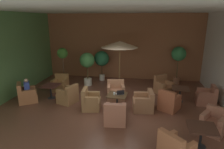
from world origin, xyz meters
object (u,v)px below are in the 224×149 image
object	(u,v)px
cafe_table_mid_center	(180,90)
patron_blue_shirt	(27,87)
armchair_front_left_north	(116,92)
patio_umbrella_tall_red	(120,45)
potted_tree_mid_left	(179,56)
cafe_table_rear_right	(202,131)
armchair_front_right_south	(27,95)
cafe_table_front_left	(117,97)
armchair_front_left_east	(91,102)
cafe_table_front_right	(51,88)
armchair_mid_center_north	(169,102)
potted_tree_right_corner	(102,59)
armchair_mid_center_east	(207,98)
armchair_rear_right_north	(214,123)
armchair_front_left_south	(115,115)
armchair_front_right_north	(68,96)
armchair_mid_center_south	(163,87)
armchair_front_right_east	(60,85)
armchair_front_left_west	(144,103)
iced_drink_cup	(114,94)
open_laptop	(120,93)
potted_tree_mid_right	(87,63)
potted_tree_left_corner	(63,59)

from	to	relation	value
cafe_table_mid_center	patron_blue_shirt	xyz separation A→B (m)	(-6.78, -1.17, 0.19)
armchair_front_left_north	patio_umbrella_tall_red	size ratio (longest dim) A/B	0.36
potted_tree_mid_left	cafe_table_rear_right	bearing A→B (deg)	-91.76
cafe_table_mid_center	armchair_front_right_south	bearing A→B (deg)	-170.04
cafe_table_front_left	armchair_front_left_east	distance (m)	1.12
cafe_table_front_right	armchair_mid_center_north	xyz separation A→B (m)	(5.36, -0.35, -0.20)
armchair_front_left_north	patron_blue_shirt	bearing A→B (deg)	-165.82
cafe_table_mid_center	cafe_table_rear_right	bearing A→B (deg)	-89.24
potted_tree_right_corner	patron_blue_shirt	bearing A→B (deg)	-124.61
cafe_table_front_left	armchair_mid_center_east	size ratio (longest dim) A/B	0.94
cafe_table_front_left	armchair_front_left_east	size ratio (longest dim) A/B	0.91
armchair_front_left_north	cafe_table_rear_right	size ratio (longest dim) A/B	1.07
cafe_table_front_left	armchair_mid_center_east	world-z (taller)	armchair_mid_center_east
armchair_mid_center_east	armchair_rear_right_north	world-z (taller)	armchair_mid_center_east
cafe_table_front_left	cafe_table_rear_right	distance (m)	3.42
armchair_mid_center_north	patron_blue_shirt	bearing A→B (deg)	-178.06
armchair_front_left_south	armchair_front_left_north	bearing A→B (deg)	97.97
armchair_front_right_north	armchair_mid_center_south	distance (m)	4.69
cafe_table_front_right	cafe_table_rear_right	bearing A→B (deg)	-24.30
armchair_front_left_south	potted_tree_mid_left	size ratio (longest dim) A/B	0.40
armchair_front_left_north	cafe_table_front_right	world-z (taller)	armchair_front_left_north
armchair_front_left_south	armchair_mid_center_north	xyz separation A→B (m)	(2.02, 1.41, 0.01)
armchair_front_right_east	armchair_front_right_south	bearing A→B (deg)	-118.53
armchair_front_left_south	potted_tree_mid_left	bearing A→B (deg)	60.23
armchair_front_left_west	cafe_table_mid_center	xyz separation A→B (m)	(1.61, 1.14, 0.22)
armchair_front_left_west	cafe_table_mid_center	bearing A→B (deg)	35.31
armchair_front_right_north	armchair_front_right_east	xyz separation A→B (m)	(-0.98, 1.39, -0.00)
cafe_table_mid_center	armchair_front_right_east	bearing A→B (deg)	175.81
patio_umbrella_tall_red	potted_tree_mid_left	size ratio (longest dim) A/B	1.17
armchair_rear_right_north	potted_tree_mid_left	size ratio (longest dim) A/B	0.49
cafe_table_front_right	patron_blue_shirt	bearing A→B (deg)	-146.57
iced_drink_cup	open_laptop	size ratio (longest dim) A/B	0.30
armchair_front_right_north	armchair_rear_right_north	world-z (taller)	armchair_front_right_north
armchair_rear_right_north	potted_tree_mid_right	xyz separation A→B (m)	(-5.46, 3.94, 0.99)
armchair_front_right_east	patron_blue_shirt	distance (m)	1.86
cafe_table_mid_center	iced_drink_cup	size ratio (longest dim) A/B	7.24
armchair_front_left_north	cafe_table_rear_right	bearing A→B (deg)	-46.61
cafe_table_front_right	armchair_front_left_west	bearing A→B (deg)	-6.88
potted_tree_right_corner	armchair_rear_right_north	bearing A→B (deg)	-45.70
potted_tree_mid_right	potted_tree_right_corner	world-z (taller)	potted_tree_mid_right
potted_tree_left_corner	armchair_front_right_north	bearing A→B (deg)	-63.57
armchair_front_left_west	armchair_front_right_north	xyz separation A→B (m)	(-3.35, 0.18, 0.01)
armchair_mid_center_north	open_laptop	world-z (taller)	armchair_mid_center_north
armchair_front_right_north	armchair_mid_center_north	world-z (taller)	armchair_mid_center_north
potted_tree_mid_right	armchair_front_right_north	bearing A→B (deg)	-94.11
cafe_table_front_left	armchair_mid_center_south	distance (m)	3.00
armchair_front_right_east	potted_tree_right_corner	distance (m)	2.95
armchair_front_left_west	potted_tree_mid_left	size ratio (longest dim) A/B	0.42
potted_tree_mid_right	patron_blue_shirt	distance (m)	3.42
cafe_table_rear_right	patron_blue_shirt	size ratio (longest dim) A/B	1.28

